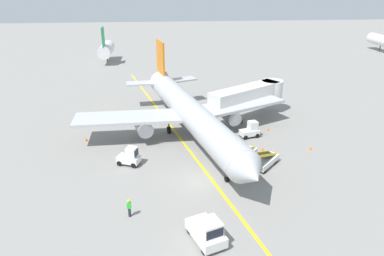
% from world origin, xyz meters
% --- Properties ---
extents(ground_plane, '(300.00, 300.00, 0.00)m').
position_xyz_m(ground_plane, '(0.00, 0.00, 0.00)').
color(ground_plane, gray).
extents(taxi_line_yellow, '(18.97, 77.86, 0.01)m').
position_xyz_m(taxi_line_yellow, '(-0.27, 5.00, 0.00)').
color(taxi_line_yellow, yellow).
rests_on(taxi_line_yellow, ground).
extents(airliner, '(27.94, 34.97, 10.10)m').
position_xyz_m(airliner, '(-0.40, 11.07, 3.42)').
color(airliner, '#B2B5BA').
rests_on(airliner, ground).
extents(jet_bridge, '(12.16, 8.99, 4.85)m').
position_xyz_m(jet_bridge, '(9.27, 16.63, 3.54)').
color(jet_bridge, silver).
rests_on(jet_bridge, ground).
extents(pushback_tug, '(3.01, 4.03, 2.20)m').
position_xyz_m(pushback_tug, '(-0.77, -9.13, 0.99)').
color(pushback_tug, silver).
rests_on(pushback_tug, ground).
extents(baggage_tug_near_wing, '(2.71, 2.10, 2.10)m').
position_xyz_m(baggage_tug_near_wing, '(-7.41, 3.84, 0.93)').
color(baggage_tug_near_wing, silver).
rests_on(baggage_tug_near_wing, ground).
extents(baggage_tug_by_cargo_door, '(2.65, 1.85, 2.10)m').
position_xyz_m(baggage_tug_by_cargo_door, '(7.48, 9.79, 0.93)').
color(baggage_tug_by_cargo_door, silver).
rests_on(baggage_tug_by_cargo_door, ground).
extents(belt_loader_forward_hold, '(4.11, 4.68, 2.59)m').
position_xyz_m(belt_loader_forward_hold, '(5.17, 3.66, 0.78)').
color(belt_loader_forward_hold, silver).
rests_on(belt_loader_forward_hold, ground).
extents(belt_loader_aft_hold, '(4.34, 4.49, 2.59)m').
position_xyz_m(belt_loader_aft_hold, '(7.08, 2.02, 0.78)').
color(belt_loader_aft_hold, silver).
rests_on(belt_loader_aft_hold, ground).
extents(ground_crew_marshaller, '(0.36, 0.24, 1.70)m').
position_xyz_m(ground_crew_marshaller, '(-6.87, -5.37, 0.91)').
color(ground_crew_marshaller, '#26262D').
rests_on(ground_crew_marshaller, ground).
extents(safety_cone_nose_left, '(0.36, 0.36, 0.44)m').
position_xyz_m(safety_cone_nose_left, '(-13.32, 10.57, 0.22)').
color(safety_cone_nose_left, orange).
rests_on(safety_cone_nose_left, ground).
extents(safety_cone_nose_right, '(0.36, 0.36, 0.44)m').
position_xyz_m(safety_cone_nose_right, '(10.42, 11.61, 0.22)').
color(safety_cone_nose_right, orange).
rests_on(safety_cone_nose_right, ground).
extents(safety_cone_wingtip_left, '(0.36, 0.36, 0.44)m').
position_xyz_m(safety_cone_wingtip_left, '(7.95, 5.77, 0.22)').
color(safety_cone_wingtip_left, orange).
rests_on(safety_cone_wingtip_left, ground).
extents(safety_cone_wingtip_right, '(0.36, 0.36, 0.44)m').
position_xyz_m(safety_cone_wingtip_right, '(13.72, 5.46, 0.22)').
color(safety_cone_wingtip_right, orange).
rests_on(safety_cone_wingtip_right, ground).
extents(distant_aircraft_far_left, '(3.00, 10.10, 8.80)m').
position_xyz_m(distant_aircraft_far_left, '(-16.37, 57.44, 3.22)').
color(distant_aircraft_far_left, silver).
rests_on(distant_aircraft_far_left, ground).
extents(distant_aircraft_mid_left, '(3.00, 10.10, 8.80)m').
position_xyz_m(distant_aircraft_mid_left, '(59.09, 64.19, 3.22)').
color(distant_aircraft_mid_left, silver).
rests_on(distant_aircraft_mid_left, ground).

